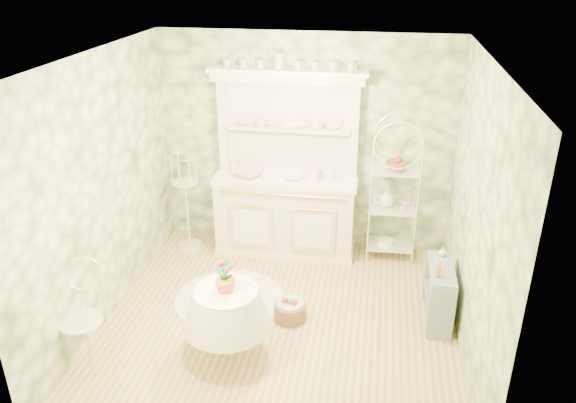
% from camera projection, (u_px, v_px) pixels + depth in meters
% --- Properties ---
extents(floor, '(3.60, 3.60, 0.00)m').
position_uv_depth(floor, '(280.00, 321.00, 5.86)').
color(floor, tan).
rests_on(floor, ground).
extents(ceiling, '(3.60, 3.60, 0.00)m').
position_uv_depth(ceiling, '(278.00, 59.00, 4.74)').
color(ceiling, white).
rests_on(ceiling, floor).
extents(wall_left, '(3.60, 3.60, 0.00)m').
position_uv_depth(wall_left, '(101.00, 191.00, 5.57)').
color(wall_left, beige).
rests_on(wall_left, floor).
extents(wall_right, '(3.60, 3.60, 0.00)m').
position_uv_depth(wall_right, '(476.00, 218.00, 5.03)').
color(wall_right, beige).
rests_on(wall_right, floor).
extents(wall_back, '(3.60, 3.60, 0.00)m').
position_uv_depth(wall_back, '(305.00, 144.00, 6.92)').
color(wall_back, beige).
rests_on(wall_back, floor).
extents(wall_front, '(3.60, 3.60, 0.00)m').
position_uv_depth(wall_front, '(230.00, 316.00, 3.68)').
color(wall_front, beige).
rests_on(wall_front, floor).
extents(kitchen_dresser, '(1.87, 0.61, 2.29)m').
position_uv_depth(kitchen_dresser, '(286.00, 166.00, 6.78)').
color(kitchen_dresser, white).
rests_on(kitchen_dresser, floor).
extents(bakers_rack, '(0.61, 0.45, 1.91)m').
position_uv_depth(bakers_rack, '(394.00, 185.00, 6.73)').
color(bakers_rack, white).
rests_on(bakers_rack, floor).
extents(side_shelf, '(0.33, 0.73, 0.60)m').
position_uv_depth(side_shelf, '(439.00, 294.00, 5.78)').
color(side_shelf, gray).
rests_on(side_shelf, floor).
extents(round_table, '(0.77, 0.77, 0.65)m').
position_uv_depth(round_table, '(227.00, 325.00, 5.26)').
color(round_table, white).
rests_on(round_table, floor).
extents(cafe_chair, '(0.47, 0.47, 0.82)m').
position_uv_depth(cafe_chair, '(82.00, 325.00, 5.13)').
color(cafe_chair, white).
rests_on(cafe_chair, floor).
extents(birdcage_stand, '(0.35, 0.35, 1.40)m').
position_uv_depth(birdcage_stand, '(186.00, 198.00, 7.02)').
color(birdcage_stand, white).
rests_on(birdcage_stand, floor).
extents(floor_basket, '(0.42, 0.42, 0.21)m').
position_uv_depth(floor_basket, '(290.00, 310.00, 5.87)').
color(floor_basket, '#956445').
rests_on(floor_basket, floor).
extents(lace_rug, '(1.35, 1.35, 0.01)m').
position_uv_depth(lace_rug, '(229.00, 298.00, 6.23)').
color(lace_rug, white).
rests_on(lace_rug, floor).
extents(bowl_floral, '(0.40, 0.40, 0.08)m').
position_uv_depth(bowl_floral, '(249.00, 176.00, 6.85)').
color(bowl_floral, white).
rests_on(bowl_floral, kitchen_dresser).
extents(bowl_white, '(0.30, 0.30, 0.08)m').
position_uv_depth(bowl_white, '(294.00, 178.00, 6.78)').
color(bowl_white, white).
rests_on(bowl_white, kitchen_dresser).
extents(cup_left, '(0.14, 0.14, 0.10)m').
position_uv_depth(cup_left, '(261.00, 124.00, 6.78)').
color(cup_left, white).
rests_on(cup_left, kitchen_dresser).
extents(cup_right, '(0.11, 0.11, 0.08)m').
position_uv_depth(cup_right, '(321.00, 127.00, 6.67)').
color(cup_right, white).
rests_on(cup_right, kitchen_dresser).
extents(potted_geranium, '(0.19, 0.14, 0.33)m').
position_uv_depth(potted_geranium, '(225.00, 279.00, 5.03)').
color(potted_geranium, '#3F7238').
rests_on(potted_geranium, round_table).
extents(bottle_amber, '(0.08, 0.08, 0.16)m').
position_uv_depth(bottle_amber, '(438.00, 271.00, 5.47)').
color(bottle_amber, '#BF6B30').
rests_on(bottle_amber, side_shelf).
extents(bottle_blue, '(0.05, 0.05, 0.10)m').
position_uv_depth(bottle_blue, '(437.00, 266.00, 5.61)').
color(bottle_blue, '#A1C8DB').
rests_on(bottle_blue, side_shelf).
extents(bottle_glass, '(0.09, 0.09, 0.10)m').
position_uv_depth(bottle_glass, '(442.00, 253.00, 5.86)').
color(bottle_glass, silver).
rests_on(bottle_glass, side_shelf).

